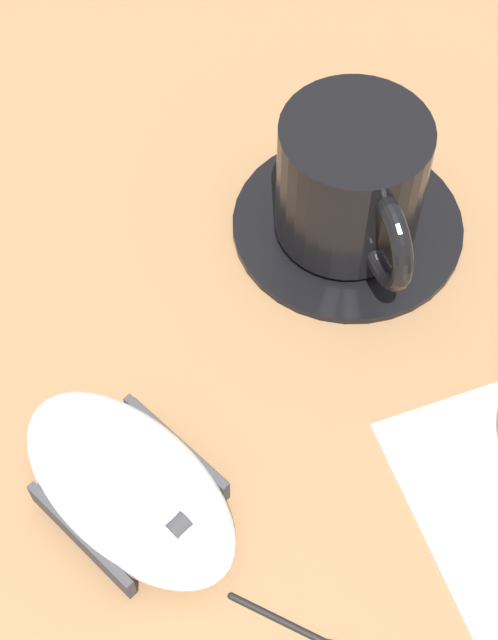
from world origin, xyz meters
TOP-DOWN VIEW (x-y plane):
  - ground_plane at (0.00, 0.00)m, footprint 3.00×3.00m
  - saucer at (0.13, -0.03)m, footprint 0.12×0.12m
  - coffee_cup at (0.13, -0.02)m, footprint 0.11×0.08m
  - computer_mouse at (0.02, 0.12)m, footprint 0.13×0.11m

SIDE VIEW (x-z plane):
  - ground_plane at x=0.00m, z-range 0.00..0.00m
  - saucer at x=0.13m, z-range 0.00..0.01m
  - computer_mouse at x=0.02m, z-range 0.00..0.03m
  - coffee_cup at x=0.13m, z-range 0.01..0.08m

